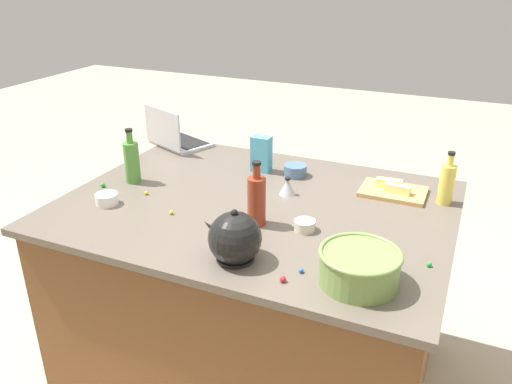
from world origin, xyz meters
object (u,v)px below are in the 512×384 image
bottle_olive (132,161)px  kitchen_timer (287,186)px  cutting_board (393,192)px  ramekin_wide (305,225)px  bottle_oil (447,183)px  ramekin_small (295,170)px  ramekin_medium (107,199)px  bottle_soy (257,199)px  butter_stick_left (389,183)px  butter_stick_right (397,189)px  kettle (235,239)px  laptop (175,138)px  candy_bag (261,154)px  mixing_bowl_large (359,266)px

bottle_olive → kitchen_timer: bearing=-167.2°
cutting_board → kitchen_timer: size_ratio=3.54×
cutting_board → bottle_olive: bearing=17.4°
ramekin_wide → bottle_oil: bearing=-134.5°
ramekin_small → ramekin_medium: size_ratio=1.16×
bottle_soy → bottle_olive: size_ratio=1.02×
ramekin_medium → bottle_oil: bearing=-155.6°
bottle_oil → cutting_board: bottle_oil is taller
bottle_oil → butter_stick_left: size_ratio=2.04×
ramekin_small → ramekin_medium: 0.85m
ramekin_wide → ramekin_medium: bearing=8.3°
cutting_board → kitchen_timer: bearing=24.6°
cutting_board → butter_stick_right: size_ratio=2.48×
bottle_soy → kettle: (-0.04, 0.26, -0.02)m
laptop → ramekin_small: 0.74m
butter_stick_left → candy_bag: candy_bag is taller
bottle_olive → kettle: (-0.71, 0.41, -0.02)m
kettle → ramekin_wide: size_ratio=2.68×
ramekin_small → bottle_olive: bearing=29.5°
butter_stick_left → kitchen_timer: kitchen_timer is taller
ramekin_wide → mixing_bowl_large: bearing=135.9°
cutting_board → ramekin_wide: (0.24, 0.47, 0.01)m
kettle → candy_bag: (0.24, -0.77, 0.01)m
kettle → laptop: bearing=-48.5°
kitchen_timer → ramekin_wide: bearing=122.1°
cutting_board → butter_stick_left: (0.02, -0.02, 0.03)m
kettle → ramekin_medium: 0.69m
ramekin_small → mixing_bowl_large: bearing=122.8°
butter_stick_left → mixing_bowl_large: bearing=93.7°
butter_stick_right → kitchen_timer: (0.43, 0.17, -0.00)m
ramekin_small → candy_bag: (0.17, 0.01, 0.06)m
cutting_board → butter_stick_right: 0.04m
ramekin_wide → ramekin_small: bearing=-66.2°
mixing_bowl_large → butter_stick_left: bearing=-86.3°
bottle_oil → butter_stick_right: bottle_oil is taller
butter_stick_right → ramekin_wide: bearing=59.7°
cutting_board → ramekin_medium: ramekin_medium is taller
ramekin_wide → kitchen_timer: 0.33m
ramekin_medium → ramekin_wide: 0.82m
bottle_soy → butter_stick_left: bottle_soy is taller
butter_stick_left → kitchen_timer: 0.44m
ramekin_small → laptop: bearing=-10.1°
laptop → kitchen_timer: laptop is taller
butter_stick_left → ramekin_small: (0.43, 0.00, -0.01)m
ramekin_medium → cutting_board: bearing=-151.0°
bottle_oil → candy_bag: bearing=-1.5°
bottle_olive → ramekin_wide: 0.87m
cutting_board → ramekin_small: 0.45m
ramekin_small → ramekin_wide: size_ratio=1.33×
laptop → ramekin_medium: bearing=100.1°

